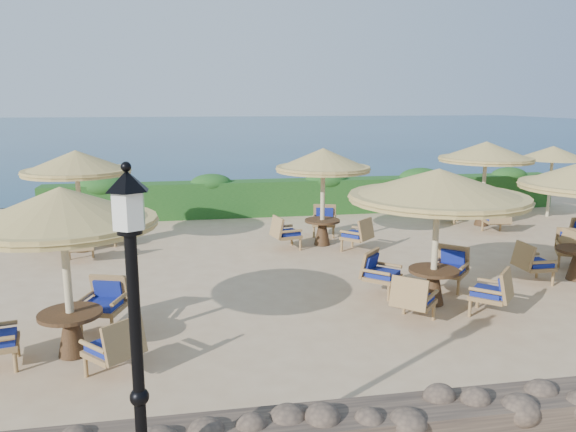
{
  "coord_description": "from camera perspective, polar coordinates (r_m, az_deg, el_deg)",
  "views": [
    {
      "loc": [
        -4.29,
        -11.72,
        3.89
      ],
      "look_at": [
        -2.05,
        0.65,
        1.3
      ],
      "focal_mm": 35.0,
      "sensor_mm": 36.0,
      "label": 1
    }
  ],
  "objects": [
    {
      "name": "lamp_post",
      "position": [
        5.47,
        -15.06,
        -14.11
      ],
      "size": [
        0.44,
        0.44,
        3.31
      ],
      "color": "black",
      "rests_on": "ground"
    },
    {
      "name": "ground",
      "position": [
        13.07,
        9.44,
        -5.84
      ],
      "size": [
        120.0,
        120.0,
        0.0
      ],
      "primitive_type": "plane",
      "color": "tan",
      "rests_on": "ground"
    },
    {
      "name": "cafe_set_4",
      "position": [
        15.11,
        3.57,
        3.87
      ],
      "size": [
        2.73,
        2.72,
        2.65
      ],
      "color": "beige",
      "rests_on": "ground"
    },
    {
      "name": "sea",
      "position": [
        81.92,
        -7.35,
        8.83
      ],
      "size": [
        160.0,
        160.0,
        0.0
      ],
      "primitive_type": "plane",
      "color": "#0A2745",
      "rests_on": "ground"
    },
    {
      "name": "cafe_set_5",
      "position": [
        18.57,
        19.4,
        4.94
      ],
      "size": [
        2.9,
        2.9,
        2.65
      ],
      "color": "beige",
      "rests_on": "ground"
    },
    {
      "name": "hedge",
      "position": [
        19.67,
        2.47,
        2.01
      ],
      "size": [
        18.0,
        0.9,
        1.2
      ],
      "primitive_type": "cube",
      "color": "#184416",
      "rests_on": "ground"
    },
    {
      "name": "cafe_set_0",
      "position": [
        9.01,
        -21.84,
        -1.89
      ],
      "size": [
        2.85,
        2.85,
        2.65
      ],
      "color": "beige",
      "rests_on": "ground"
    },
    {
      "name": "cafe_set_3",
      "position": [
        15.43,
        -20.61,
        3.48
      ],
      "size": [
        2.8,
        2.8,
        2.65
      ],
      "color": "beige",
      "rests_on": "ground"
    },
    {
      "name": "extra_parasol",
      "position": [
        20.86,
        25.32,
        5.81
      ],
      "size": [
        2.3,
        2.3,
        2.41
      ],
      "color": "beige",
      "rests_on": "ground"
    },
    {
      "name": "stone_wall",
      "position": [
        7.89,
        25.44,
        -17.28
      ],
      "size": [
        15.0,
        0.65,
        0.44
      ],
      "primitive_type": "cube",
      "color": "brown",
      "rests_on": "ground"
    },
    {
      "name": "cafe_set_1",
      "position": [
        10.92,
        14.93,
        1.01
      ],
      "size": [
        3.39,
        3.39,
        2.65
      ],
      "color": "beige",
      "rests_on": "ground"
    }
  ]
}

